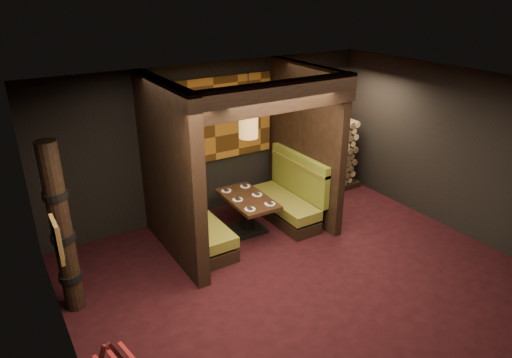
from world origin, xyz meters
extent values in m
cube|color=black|center=(0.00, 0.00, -0.01)|extent=(6.50, 5.50, 0.02)
cube|color=black|center=(0.00, 0.00, 2.86)|extent=(6.50, 5.50, 0.02)
cube|color=black|center=(0.00, 2.76, 1.43)|extent=(6.50, 0.02, 2.85)
cube|color=black|center=(0.00, -2.76, 1.43)|extent=(6.50, 0.02, 2.85)
cube|color=black|center=(-3.26, 0.00, 1.43)|extent=(0.02, 5.50, 2.85)
cube|color=black|center=(3.26, 0.00, 1.43)|extent=(0.02, 5.50, 2.85)
cube|color=black|center=(-1.35, 1.65, 1.43)|extent=(0.20, 2.20, 2.85)
cube|color=black|center=(1.30, 1.70, 1.43)|extent=(0.15, 2.10, 2.85)
cube|color=black|center=(-0.02, 0.70, 2.63)|extent=(2.85, 0.18, 0.44)
cube|color=#935E1D|center=(-0.02, 2.71, 1.82)|extent=(2.40, 0.06, 1.55)
cube|color=#935E1D|center=(-1.23, 1.82, 1.85)|extent=(0.04, 1.85, 1.45)
cube|color=#4F1A11|center=(-0.60, 2.65, 1.18)|extent=(0.60, 0.12, 0.07)
cube|color=black|center=(-0.85, 1.65, 0.11)|extent=(0.55, 1.60, 0.22)
cube|color=olive|center=(-0.85, 1.65, 0.36)|extent=(0.55, 1.60, 0.18)
cube|color=#567219|center=(-1.19, 1.65, 0.75)|extent=(0.12, 1.60, 0.78)
cube|color=olive|center=(-1.19, 1.65, 1.10)|extent=(0.15, 1.60, 0.06)
cube|color=black|center=(0.82, 1.65, 0.11)|extent=(0.55, 1.60, 0.22)
cube|color=olive|center=(0.82, 1.65, 0.36)|extent=(0.55, 1.60, 0.18)
cube|color=#567219|center=(1.16, 1.65, 0.75)|extent=(0.12, 1.60, 0.78)
cube|color=olive|center=(1.16, 1.65, 1.10)|extent=(0.15, 1.60, 0.06)
cube|color=black|center=(0.05, 1.66, 0.03)|extent=(0.56, 0.56, 0.06)
cylinder|color=black|center=(0.05, 1.66, 0.30)|extent=(0.20, 0.20, 0.60)
cube|color=#312012|center=(0.05, 1.66, 0.63)|extent=(0.70, 1.26, 0.06)
cylinder|color=white|center=(-0.16, 1.24, 0.66)|extent=(0.18, 0.18, 0.01)
cube|color=black|center=(-0.16, 1.24, 0.68)|extent=(0.07, 0.11, 0.02)
cylinder|color=white|center=(0.23, 1.23, 0.66)|extent=(0.18, 0.18, 0.01)
cube|color=black|center=(0.23, 1.23, 0.68)|extent=(0.07, 0.11, 0.02)
cylinder|color=white|center=(-0.15, 1.66, 0.66)|extent=(0.18, 0.18, 0.01)
cube|color=black|center=(-0.15, 1.66, 0.68)|extent=(0.07, 0.11, 0.02)
cylinder|color=white|center=(0.24, 1.66, 0.66)|extent=(0.18, 0.18, 0.01)
cube|color=black|center=(0.24, 1.66, 0.68)|extent=(0.07, 0.11, 0.02)
cylinder|color=white|center=(-0.14, 2.09, 0.66)|extent=(0.18, 0.18, 0.01)
cube|color=black|center=(-0.14, 2.09, 0.68)|extent=(0.07, 0.11, 0.02)
cylinder|color=white|center=(0.25, 2.08, 0.66)|extent=(0.18, 0.18, 0.01)
cube|color=black|center=(0.25, 2.08, 0.68)|extent=(0.07, 0.11, 0.02)
cylinder|color=olive|center=(0.05, 1.61, 1.99)|extent=(0.32, 0.32, 0.45)
sphere|color=#FFC672|center=(0.05, 1.61, 1.99)|extent=(0.18, 0.18, 0.18)
cylinder|color=black|center=(0.05, 1.61, 2.53)|extent=(0.02, 0.02, 0.63)
cube|color=olive|center=(-3.22, 0.10, 1.62)|extent=(0.04, 0.36, 0.46)
cube|color=#3F3F3F|center=(-3.20, 0.10, 1.62)|extent=(0.01, 0.27, 0.36)
cube|color=maroon|center=(-2.83, -0.65, 0.50)|extent=(0.11, 0.38, 0.01)
cylinder|color=black|center=(-3.05, 1.10, 1.20)|extent=(0.26, 0.26, 2.40)
cylinder|color=black|center=(-3.05, 1.10, 0.50)|extent=(0.31, 0.31, 0.09)
cylinder|color=black|center=(-3.05, 1.10, 1.10)|extent=(0.31, 0.31, 0.09)
cylinder|color=black|center=(-3.05, 1.10, 1.70)|extent=(0.31, 0.31, 0.09)
cube|color=black|center=(2.29, 2.35, 0.06)|extent=(1.73, 0.70, 0.12)
cube|color=brown|center=(2.29, 2.35, 0.81)|extent=(1.73, 0.70, 1.38)
cube|color=maroon|center=(2.29, 2.68, 1.78)|extent=(1.83, 0.10, 0.56)
cube|color=black|center=(1.39, 1.96, 1.43)|extent=(0.08, 0.08, 2.85)
camera|label=1|loc=(-3.64, -4.54, 4.10)|focal=32.00mm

